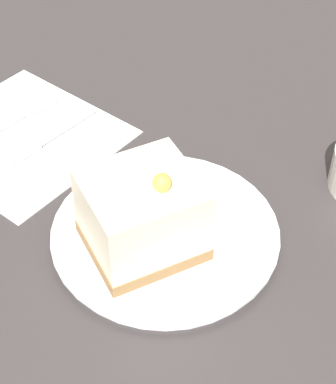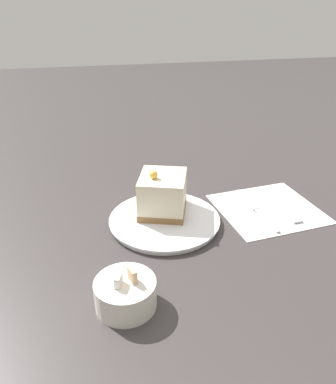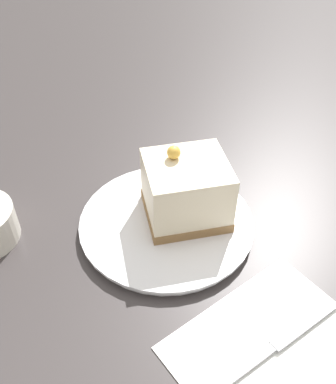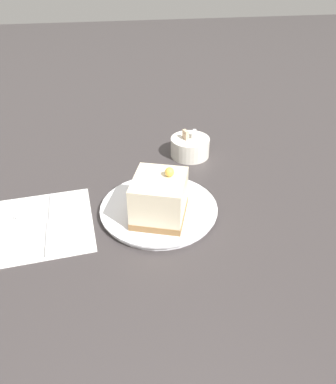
{
  "view_description": "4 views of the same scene",
  "coord_description": "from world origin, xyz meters",
  "px_view_note": "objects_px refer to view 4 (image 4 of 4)",
  "views": [
    {
      "loc": [
        0.34,
        -0.3,
        0.5
      ],
      "look_at": [
        0.03,
        0.01,
        0.07
      ],
      "focal_mm": 60.0,
      "sensor_mm": 36.0,
      "label": 1
    },
    {
      "loc": [
        0.16,
        0.67,
        0.43
      ],
      "look_at": [
        0.02,
        0.02,
        0.07
      ],
      "focal_mm": 35.0,
      "sensor_mm": 36.0,
      "label": 2
    },
    {
      "loc": [
        -0.32,
        0.22,
        0.42
      ],
      "look_at": [
        0.03,
        0.01,
        0.06
      ],
      "focal_mm": 40.0,
      "sensor_mm": 36.0,
      "label": 3
    },
    {
      "loc": [
        -0.05,
        -0.57,
        0.46
      ],
      "look_at": [
        0.04,
        0.0,
        0.06
      ],
      "focal_mm": 35.0,
      "sensor_mm": 36.0,
      "label": 4
    }
  ],
  "objects_px": {
    "knife": "(51,227)",
    "fork": "(19,222)",
    "plate": "(159,209)",
    "sugar_bowl": "(190,147)",
    "cake_slice": "(159,198)"
  },
  "relations": [
    {
      "from": "fork",
      "to": "sugar_bowl",
      "type": "distance_m",
      "value": 0.44
    },
    {
      "from": "plate",
      "to": "fork",
      "type": "relative_size",
      "value": 1.53
    },
    {
      "from": "plate",
      "to": "knife",
      "type": "relative_size",
      "value": 1.23
    },
    {
      "from": "knife",
      "to": "sugar_bowl",
      "type": "distance_m",
      "value": 0.4
    },
    {
      "from": "fork",
      "to": "plate",
      "type": "bearing_deg",
      "value": -4.56
    },
    {
      "from": "plate",
      "to": "knife",
      "type": "bearing_deg",
      "value": -174.04
    },
    {
      "from": "fork",
      "to": "knife",
      "type": "xyz_separation_m",
      "value": [
        0.06,
        -0.03,
        0.0
      ]
    },
    {
      "from": "cake_slice",
      "to": "knife",
      "type": "bearing_deg",
      "value": -163.22
    },
    {
      "from": "plate",
      "to": "knife",
      "type": "distance_m",
      "value": 0.21
    },
    {
      "from": "plate",
      "to": "sugar_bowl",
      "type": "relative_size",
      "value": 2.44
    },
    {
      "from": "cake_slice",
      "to": "sugar_bowl",
      "type": "distance_m",
      "value": 0.27
    },
    {
      "from": "knife",
      "to": "fork",
      "type": "bearing_deg",
      "value": 153.87
    },
    {
      "from": "sugar_bowl",
      "to": "fork",
      "type": "bearing_deg",
      "value": -150.55
    },
    {
      "from": "cake_slice",
      "to": "fork",
      "type": "distance_m",
      "value": 0.28
    },
    {
      "from": "cake_slice",
      "to": "sugar_bowl",
      "type": "relative_size",
      "value": 1.37
    }
  ]
}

